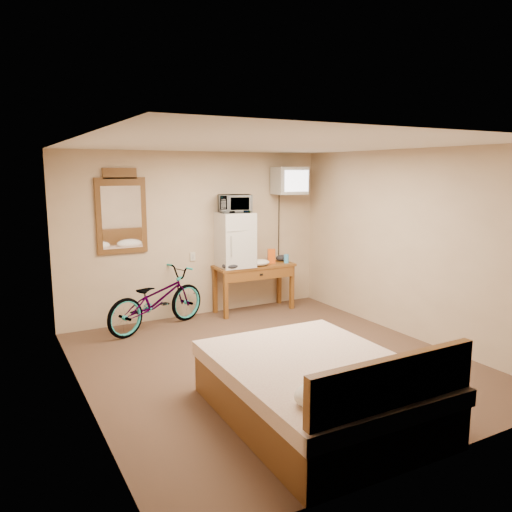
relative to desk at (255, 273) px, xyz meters
name	(u,v)px	position (x,y,z in m)	size (l,w,h in m)	color
room	(274,257)	(-0.85, -2.00, 0.63)	(4.60, 4.64, 2.50)	#493024
desk	(255,273)	(0.00, 0.00, 0.00)	(1.29, 0.53, 0.75)	brown
mini_fridge	(235,240)	(-0.33, 0.04, 0.55)	(0.54, 0.52, 0.84)	silver
microwave	(235,204)	(-0.33, 0.04, 1.10)	(0.49, 0.33, 0.27)	silver
snack_bag	(271,256)	(0.30, 0.01, 0.24)	(0.12, 0.07, 0.23)	#DD5513
blue_cup	(286,259)	(0.53, -0.08, 0.20)	(0.08, 0.08, 0.14)	#429FE2
cloth_cream	(259,263)	(0.03, -0.09, 0.18)	(0.33, 0.26, 0.10)	white
cloth_dark_a	(231,266)	(-0.48, -0.12, 0.18)	(0.28, 0.21, 0.11)	black
cloth_dark_b	(282,258)	(0.56, 0.10, 0.18)	(0.22, 0.18, 0.10)	black
crt_television	(289,181)	(0.64, 0.02, 1.43)	(0.53, 0.61, 0.43)	black
wall_mirror	(121,213)	(-1.99, 0.27, 1.01)	(0.70, 0.04, 1.19)	brown
bicycle	(157,299)	(-1.64, -0.11, -0.20)	(0.57, 1.62, 0.85)	black
bed	(321,389)	(-1.18, -3.37, -0.33)	(1.64, 2.14, 0.90)	brown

